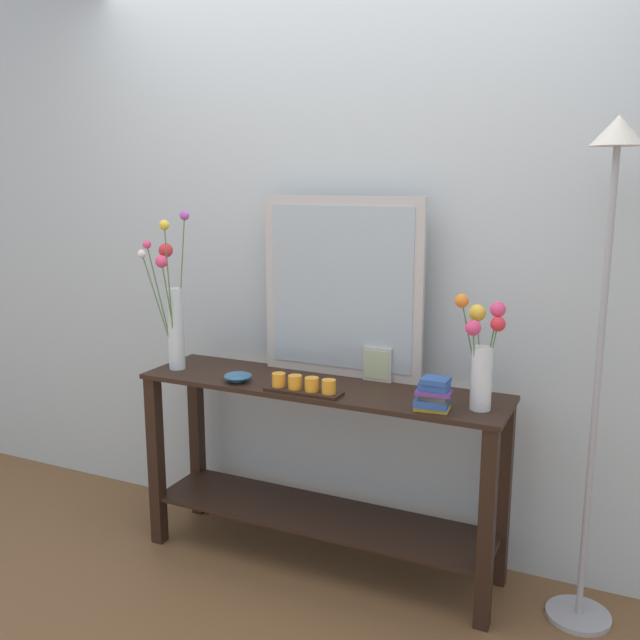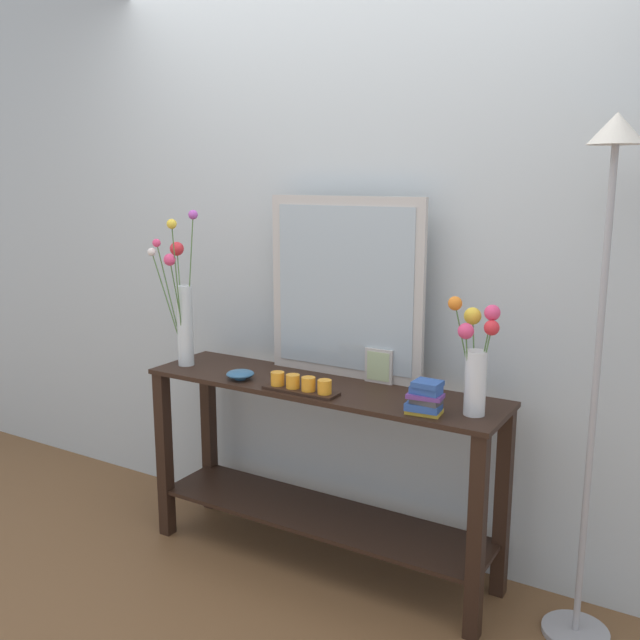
# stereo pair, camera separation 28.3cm
# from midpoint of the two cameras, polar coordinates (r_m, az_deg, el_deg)

# --- Properties ---
(ground_plane) EXTENTS (7.00, 6.00, 0.02)m
(ground_plane) POSITION_cam_midpoint_polar(r_m,az_deg,el_deg) (3.23, -2.66, -19.24)
(ground_plane) COLOR brown
(wall_back) EXTENTS (6.40, 0.08, 2.70)m
(wall_back) POSITION_cam_midpoint_polar(r_m,az_deg,el_deg) (3.07, -0.14, 6.06)
(wall_back) COLOR #B2BCC1
(wall_back) RESTS_ON ground
(console_table) EXTENTS (1.56, 0.39, 0.80)m
(console_table) POSITION_cam_midpoint_polar(r_m,az_deg,el_deg) (3.01, -2.75, -10.96)
(console_table) COLOR black
(console_table) RESTS_ON ground
(mirror_leaning) EXTENTS (0.72, 0.03, 0.77)m
(mirror_leaning) POSITION_cam_midpoint_polar(r_m,az_deg,el_deg) (2.95, -0.97, 2.63)
(mirror_leaning) COLOR #B7B2AD
(mirror_leaning) RESTS_ON console_table
(tall_vase_left) EXTENTS (0.19, 0.20, 0.70)m
(tall_vase_left) POSITION_cam_midpoint_polar(r_m,az_deg,el_deg) (3.17, -14.47, 0.91)
(tall_vase_left) COLOR silver
(tall_vase_left) RESTS_ON console_table
(vase_right) EXTENTS (0.18, 0.14, 0.43)m
(vase_right) POSITION_cam_midpoint_polar(r_m,az_deg,el_deg) (2.58, 10.03, -2.84)
(vase_right) COLOR silver
(vase_right) RESTS_ON console_table
(candle_tray) EXTENTS (0.32, 0.09, 0.07)m
(candle_tray) POSITION_cam_midpoint_polar(r_m,az_deg,el_deg) (2.79, -4.29, -5.43)
(candle_tray) COLOR black
(candle_tray) RESTS_ON console_table
(picture_frame_small) EXTENTS (0.12, 0.01, 0.15)m
(picture_frame_small) POSITION_cam_midpoint_polar(r_m,az_deg,el_deg) (2.92, 1.95, -3.70)
(picture_frame_small) COLOR #B7B2AD
(picture_frame_small) RESTS_ON console_table
(decorative_bowl) EXTENTS (0.12, 0.12, 0.04)m
(decorative_bowl) POSITION_cam_midpoint_polar(r_m,az_deg,el_deg) (2.97, -9.46, -4.60)
(decorative_bowl) COLOR #2D5B84
(decorative_bowl) RESTS_ON console_table
(book_stack) EXTENTS (0.14, 0.10, 0.12)m
(book_stack) POSITION_cam_midpoint_polar(r_m,az_deg,el_deg) (2.58, 6.15, -6.17)
(book_stack) COLOR gold
(book_stack) RESTS_ON console_table
(floor_lamp) EXTENTS (0.24, 0.24, 1.85)m
(floor_lamp) POSITION_cam_midpoint_polar(r_m,az_deg,el_deg) (2.55, 19.34, 1.90)
(floor_lamp) COLOR #9E9EA3
(floor_lamp) RESTS_ON ground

